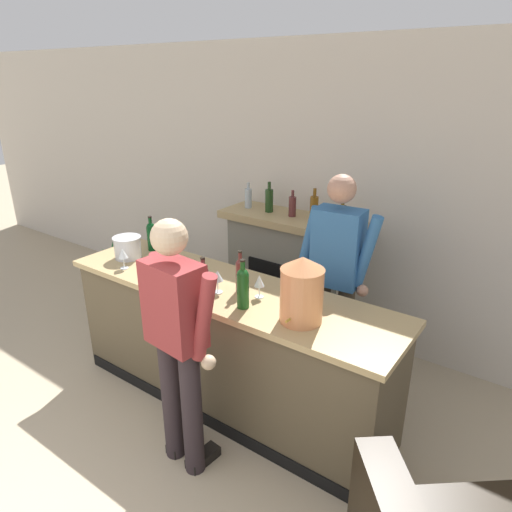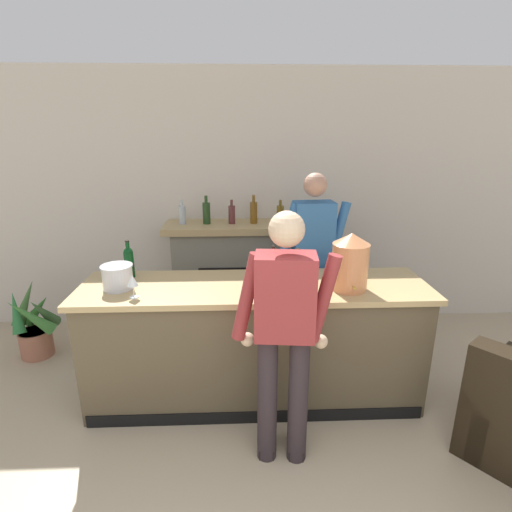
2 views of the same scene
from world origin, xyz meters
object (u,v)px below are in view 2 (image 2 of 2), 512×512
wine_glass_mid_counter (258,274)px  copper_dispenser (350,261)px  wine_bottle_burgundy_dark (273,268)px  wine_glass_front_left (294,269)px  fireplace_stone (232,276)px  person_bartender (312,259)px  wine_bottle_merlot_tall (260,279)px  wine_glass_back_row (133,281)px  potted_plant_corner (33,325)px  wine_bottle_riesling_slim (129,261)px  wine_bottle_chardonnay_pale (297,274)px  person_customer (284,333)px  ice_bucket_steel (118,277)px

wine_glass_mid_counter → copper_dispenser: bearing=-0.3°
wine_bottle_burgundy_dark → wine_glass_mid_counter: size_ratio=1.84×
wine_glass_front_left → wine_glass_mid_counter: 0.30m
fireplace_stone → wine_glass_front_left: bearing=-68.0°
person_bartender → wine_bottle_merlot_tall: (-0.53, -0.91, 0.16)m
wine_bottle_burgundy_dark → wine_glass_back_row: (-1.00, -0.20, -0.01)m
wine_glass_mid_counter → potted_plant_corner: bearing=158.8°
copper_dispenser → fireplace_stone: bearing=123.6°
wine_bottle_riesling_slim → wine_bottle_chardonnay_pale: bearing=-16.7°
person_customer → wine_glass_front_left: size_ratio=10.25×
ice_bucket_steel → potted_plant_corner: bearing=145.5°
person_bartender → copper_dispenser: 0.81m
person_customer → wine_bottle_chardonnay_pale: size_ratio=5.04×
potted_plant_corner → copper_dispenser: 3.07m
person_bartender → wine_bottle_burgundy_dark: 0.79m
person_bartender → wine_bottle_riesling_slim: 1.62m
potted_plant_corner → person_bartender: bearing=-1.6°
person_customer → person_bartender: person_bartender is taller
copper_dispenser → wine_glass_back_row: 1.56m
wine_glass_front_left → ice_bucket_steel: bearing=-178.4°
potted_plant_corner → ice_bucket_steel: ice_bucket_steel is taller
copper_dispenser → wine_bottle_chardonnay_pale: size_ratio=1.26×
person_customer → wine_bottle_burgundy_dark: (-0.02, 0.65, 0.20)m
wine_bottle_burgundy_dark → wine_glass_front_left: (0.16, 0.01, -0.02)m
fireplace_stone → wine_bottle_merlot_tall: bearing=-81.3°
fireplace_stone → person_customer: person_customer is taller
fireplace_stone → wine_bottle_burgundy_dark: 1.39m
wine_bottle_riesling_slim → wine_glass_front_left: bearing=-9.1°
fireplace_stone → ice_bucket_steel: fireplace_stone is taller
fireplace_stone → potted_plant_corner: bearing=-164.9°
fireplace_stone → wine_glass_mid_counter: size_ratio=8.91×
wine_bottle_chardonnay_pale → fireplace_stone: bearing=109.4°
potted_plant_corner → person_bartender: size_ratio=0.42×
wine_glass_back_row → person_customer: bearing=-23.6°
fireplace_stone → ice_bucket_steel: size_ratio=6.44×
potted_plant_corner → ice_bucket_steel: 1.54m
ice_bucket_steel → wine_bottle_riesling_slim: 0.25m
person_bartender → wine_bottle_burgundy_dark: person_bartender is taller
wine_bottle_chardonnay_pale → wine_glass_back_row: (-1.16, -0.03, -0.03)m
wine_bottle_riesling_slim → wine_glass_back_row: 0.44m
wine_bottle_chardonnay_pale → wine_glass_mid_counter: wine_bottle_chardonnay_pale is taller
person_customer → copper_dispenser: size_ratio=3.99×
ice_bucket_steel → wine_bottle_chardonnay_pale: wine_bottle_chardonnay_pale is taller
wine_bottle_chardonnay_pale → ice_bucket_steel: bearing=173.7°
potted_plant_corner → person_bartender: 2.76m
wine_glass_back_row → wine_bottle_burgundy_dark: bearing=11.5°
potted_plant_corner → wine_glass_back_row: 1.76m
person_customer → copper_dispenser: 0.81m
fireplace_stone → potted_plant_corner: 2.01m
wine_bottle_burgundy_dark → wine_glass_front_left: bearing=2.3°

